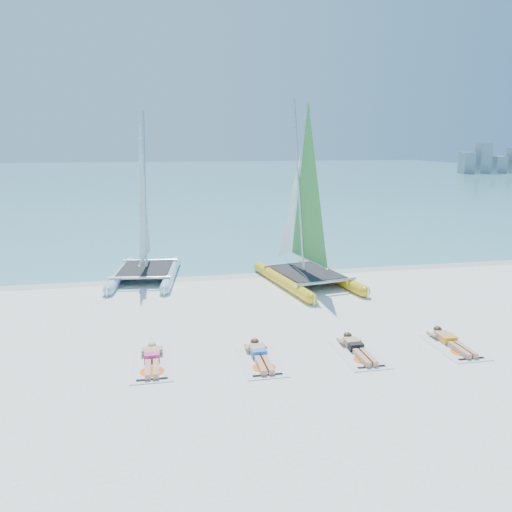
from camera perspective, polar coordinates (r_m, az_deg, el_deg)
The scene contains 14 objects.
ground at distance 14.98m, azimuth -0.20°, elevation -7.52°, with size 140.00×140.00×0.00m, color white.
sea at distance 77.00m, azimuth -9.27°, elevation 8.92°, with size 140.00×115.00×0.01m, color #6EB6B8.
wet_sand_strip at distance 20.15m, azimuth -3.18°, elevation -2.11°, with size 140.00×1.40×0.01m, color silver.
distant_skyline at distance 94.50m, azimuth 25.86°, elevation 9.71°, with size 14.00×2.00×5.00m.
catamaran_blue at distance 19.67m, azimuth -12.69°, elevation 3.11°, with size 2.94×5.12×6.63m.
catamaran_yellow at distance 18.97m, azimuth 5.26°, elevation 3.74°, with size 3.37×5.67×7.04m.
towel_a at distance 12.47m, azimuth -11.78°, elevation -12.15°, with size 1.00×1.85×0.02m, color white.
sunbather_a at distance 12.59m, azimuth -11.80°, elevation -11.33°, with size 0.37×1.73×0.26m.
towel_b at distance 12.41m, azimuth 0.59°, elevation -11.98°, with size 1.00×1.85×0.02m, color white.
sunbather_b at distance 12.54m, azimuth 0.41°, elevation -11.16°, with size 0.37×1.73×0.26m.
towel_c at distance 13.06m, azimuth 11.71°, elevation -10.95°, with size 1.00×1.85×0.02m, color white.
sunbather_c at distance 13.18m, azimuth 11.41°, elevation -10.19°, with size 0.37×1.73×0.26m.
towel_d at distance 14.19m, azimuth 21.68°, elevation -9.65°, with size 1.00×1.85×0.02m, color white.
sunbather_d at distance 14.29m, azimuth 21.30°, elevation -8.97°, with size 0.37×1.73×0.26m.
Camera 1 is at (-2.67, -13.77, 5.25)m, focal length 35.00 mm.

